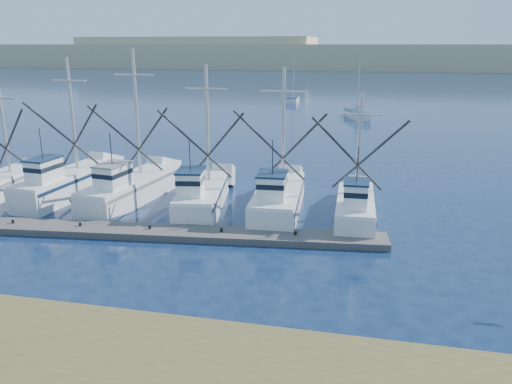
% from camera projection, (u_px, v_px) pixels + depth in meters
% --- Properties ---
extents(ground, '(500.00, 500.00, 0.00)m').
position_uv_depth(ground, '(262.00, 295.00, 20.96)').
color(ground, '#0D1C3B').
rests_on(ground, ground).
extents(floating_dock, '(27.81, 4.68, 0.37)m').
position_uv_depth(floating_dock, '(133.00, 231.00, 27.58)').
color(floating_dock, '#58534F').
rests_on(floating_dock, ground).
extents(dune_ridge, '(360.00, 60.00, 10.00)m').
position_uv_depth(dune_ridge, '(360.00, 56.00, 216.20)').
color(dune_ridge, tan).
rests_on(dune_ridge, ground).
extents(trawler_fleet, '(26.73, 9.28, 9.86)m').
position_uv_depth(trawler_fleet, '(163.00, 192.00, 32.20)').
color(trawler_fleet, white).
rests_on(trawler_fleet, ground).
extents(sailboat_near, '(3.91, 7.01, 8.10)m').
position_uv_depth(sailboat_near, '(357.00, 115.00, 70.61)').
color(sailboat_near, white).
rests_on(sailboat_near, ground).
extents(sailboat_far, '(1.94, 5.17, 8.10)m').
position_uv_depth(sailboat_far, '(293.00, 99.00, 90.08)').
color(sailboat_far, white).
rests_on(sailboat_far, ground).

